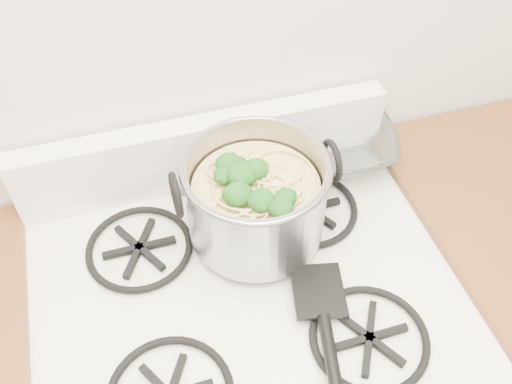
% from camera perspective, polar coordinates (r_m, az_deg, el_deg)
% --- Properties ---
extents(stock_pot, '(0.30, 0.27, 0.18)m').
position_cam_1_polar(stock_pot, '(1.04, 0.00, -0.72)').
color(stock_pot, '#919199').
rests_on(stock_pot, gas_range).
extents(spatula, '(0.35, 0.37, 0.02)m').
position_cam_1_polar(spatula, '(1.02, 6.28, -9.59)').
color(spatula, black).
rests_on(spatula, gas_range).
extents(glass_bowl, '(0.11, 0.11, 0.02)m').
position_cam_1_polar(glass_bowl, '(1.25, 8.08, 4.41)').
color(glass_bowl, white).
rests_on(glass_bowl, gas_range).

